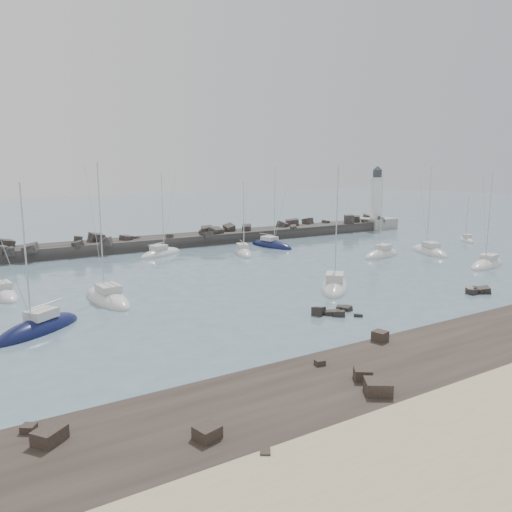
{
  "coord_description": "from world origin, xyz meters",
  "views": [
    {
      "loc": [
        -34.78,
        -43.55,
        14.01
      ],
      "look_at": [
        -0.67,
        12.0,
        2.13
      ],
      "focal_mm": 35.0,
      "sensor_mm": 36.0,
      "label": 1
    }
  ],
  "objects_px": {
    "lighthouse": "(376,214)",
    "sailboat_7": "(271,246)",
    "sailboat_10": "(487,265)",
    "sailboat_6": "(334,287)",
    "sailboat_2": "(39,330)",
    "sailboat_9": "(429,252)",
    "sailboat_11": "(466,241)",
    "sailboat_3": "(107,299)",
    "sailboat_1": "(2,295)",
    "sailboat_4": "(161,254)",
    "sailboat_5": "(243,253)",
    "sailboat_8": "(382,255)"
  },
  "relations": [
    {
      "from": "sailboat_9",
      "to": "sailboat_11",
      "type": "relative_size",
      "value": 1.64
    },
    {
      "from": "sailboat_3",
      "to": "sailboat_8",
      "type": "height_order",
      "value": "sailboat_3"
    },
    {
      "from": "lighthouse",
      "to": "sailboat_10",
      "type": "bearing_deg",
      "value": -114.19
    },
    {
      "from": "sailboat_4",
      "to": "sailboat_9",
      "type": "bearing_deg",
      "value": -29.24
    },
    {
      "from": "sailboat_2",
      "to": "sailboat_11",
      "type": "relative_size",
      "value": 1.5
    },
    {
      "from": "sailboat_3",
      "to": "sailboat_11",
      "type": "height_order",
      "value": "sailboat_3"
    },
    {
      "from": "sailboat_1",
      "to": "sailboat_9",
      "type": "xyz_separation_m",
      "value": [
        61.46,
        -6.42,
        0.02
      ]
    },
    {
      "from": "sailboat_2",
      "to": "sailboat_5",
      "type": "relative_size",
      "value": 1.1
    },
    {
      "from": "sailboat_7",
      "to": "sailboat_9",
      "type": "bearing_deg",
      "value": -46.42
    },
    {
      "from": "sailboat_5",
      "to": "sailboat_6",
      "type": "relative_size",
      "value": 0.82
    },
    {
      "from": "sailboat_4",
      "to": "sailboat_8",
      "type": "bearing_deg",
      "value": -33.21
    },
    {
      "from": "sailboat_1",
      "to": "sailboat_11",
      "type": "bearing_deg",
      "value": -1.07
    },
    {
      "from": "sailboat_2",
      "to": "sailboat_8",
      "type": "height_order",
      "value": "sailboat_2"
    },
    {
      "from": "sailboat_2",
      "to": "sailboat_10",
      "type": "distance_m",
      "value": 58.42
    },
    {
      "from": "sailboat_1",
      "to": "sailboat_2",
      "type": "xyz_separation_m",
      "value": [
        1.57,
        -14.88,
        0.02
      ]
    },
    {
      "from": "lighthouse",
      "to": "sailboat_6",
      "type": "distance_m",
      "value": 59.2
    },
    {
      "from": "lighthouse",
      "to": "sailboat_2",
      "type": "height_order",
      "value": "lighthouse"
    },
    {
      "from": "sailboat_1",
      "to": "sailboat_4",
      "type": "xyz_separation_m",
      "value": [
        23.85,
        14.63,
        0.0
      ]
    },
    {
      "from": "sailboat_2",
      "to": "sailboat_1",
      "type": "bearing_deg",
      "value": 96.03
    },
    {
      "from": "sailboat_7",
      "to": "sailboat_8",
      "type": "xyz_separation_m",
      "value": [
        9.53,
        -16.96,
        0.01
      ]
    },
    {
      "from": "sailboat_6",
      "to": "sailboat_2",
      "type": "bearing_deg",
      "value": 177.09
    },
    {
      "from": "sailboat_1",
      "to": "sailboat_6",
      "type": "relative_size",
      "value": 0.87
    },
    {
      "from": "sailboat_3",
      "to": "lighthouse",
      "type": "bearing_deg",
      "value": 23.74
    },
    {
      "from": "lighthouse",
      "to": "sailboat_1",
      "type": "xyz_separation_m",
      "value": [
        -77.85,
        -22.14,
        -2.95
      ]
    },
    {
      "from": "sailboat_1",
      "to": "sailboat_11",
      "type": "distance_m",
      "value": 77.89
    },
    {
      "from": "sailboat_4",
      "to": "sailboat_6",
      "type": "distance_m",
      "value": 32.45
    },
    {
      "from": "sailboat_6",
      "to": "sailboat_10",
      "type": "xyz_separation_m",
      "value": [
        26.86,
        -1.27,
        -0.02
      ]
    },
    {
      "from": "sailboat_5",
      "to": "sailboat_6",
      "type": "xyz_separation_m",
      "value": [
        -2.33,
        -25.14,
        0.01
      ]
    },
    {
      "from": "sailboat_3",
      "to": "sailboat_6",
      "type": "relative_size",
      "value": 1.02
    },
    {
      "from": "sailboat_3",
      "to": "sailboat_11",
      "type": "relative_size",
      "value": 1.68
    },
    {
      "from": "sailboat_1",
      "to": "sailboat_4",
      "type": "bearing_deg",
      "value": 31.53
    },
    {
      "from": "sailboat_2",
      "to": "sailboat_9",
      "type": "relative_size",
      "value": 0.91
    },
    {
      "from": "lighthouse",
      "to": "sailboat_2",
      "type": "distance_m",
      "value": 84.83
    },
    {
      "from": "sailboat_11",
      "to": "sailboat_3",
      "type": "bearing_deg",
      "value": -174.53
    },
    {
      "from": "sailboat_2",
      "to": "sailboat_11",
      "type": "bearing_deg",
      "value": 9.98
    },
    {
      "from": "sailboat_2",
      "to": "sailboat_8",
      "type": "relative_size",
      "value": 1.0
    },
    {
      "from": "sailboat_3",
      "to": "sailboat_10",
      "type": "bearing_deg",
      "value": -10.87
    },
    {
      "from": "sailboat_11",
      "to": "lighthouse",
      "type": "bearing_deg",
      "value": 90.07
    },
    {
      "from": "lighthouse",
      "to": "sailboat_1",
      "type": "relative_size",
      "value": 1.1
    },
    {
      "from": "lighthouse",
      "to": "sailboat_7",
      "type": "distance_m",
      "value": 35.88
    },
    {
      "from": "sailboat_9",
      "to": "sailboat_10",
      "type": "relative_size",
      "value": 1.06
    },
    {
      "from": "sailboat_8",
      "to": "sailboat_9",
      "type": "height_order",
      "value": "sailboat_9"
    },
    {
      "from": "sailboat_8",
      "to": "sailboat_10",
      "type": "distance_m",
      "value": 15.07
    },
    {
      "from": "sailboat_5",
      "to": "lighthouse",
      "type": "bearing_deg",
      "value": 17.62
    },
    {
      "from": "lighthouse",
      "to": "sailboat_8",
      "type": "xyz_separation_m",
      "value": [
        -24.92,
        -26.54,
        -2.94
      ]
    },
    {
      "from": "sailboat_7",
      "to": "sailboat_10",
      "type": "distance_m",
      "value": 34.52
    },
    {
      "from": "sailboat_6",
      "to": "lighthouse",
      "type": "bearing_deg",
      "value": 40.78
    },
    {
      "from": "sailboat_4",
      "to": "sailboat_11",
      "type": "relative_size",
      "value": 1.51
    },
    {
      "from": "sailboat_8",
      "to": "sailboat_6",
      "type": "bearing_deg",
      "value": -148.69
    },
    {
      "from": "sailboat_5",
      "to": "sailboat_1",
      "type": "bearing_deg",
      "value": -166.26
    }
  ]
}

